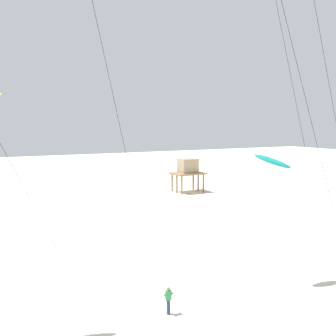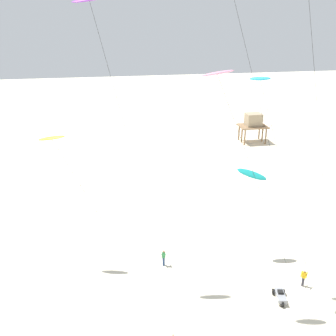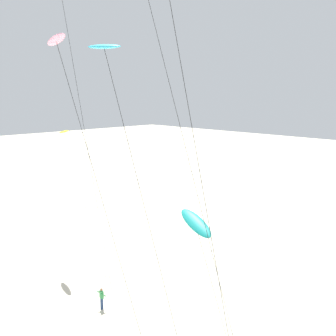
{
  "view_description": "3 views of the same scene",
  "coord_description": "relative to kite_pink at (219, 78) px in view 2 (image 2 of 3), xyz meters",
  "views": [
    {
      "loc": [
        -13.74,
        -9.2,
        11.18
      ],
      "look_at": [
        -0.76,
        14.67,
        8.09
      ],
      "focal_mm": 42.47,
      "sensor_mm": 36.0,
      "label": 1
    },
    {
      "loc": [
        -8.26,
        -20.82,
        22.78
      ],
      "look_at": [
        -2.41,
        11.9,
        9.46
      ],
      "focal_mm": 41.8,
      "sensor_mm": 36.0,
      "label": 2
    },
    {
      "loc": [
        20.68,
        -5.98,
        16.06
      ],
      "look_at": [
        1.0,
        13.21,
        10.94
      ],
      "focal_mm": 44.01,
      "sensor_mm": 36.0,
      "label": 3
    }
  ],
  "objects": [
    {
      "name": "kite_flyer_nearest",
      "position": [
        -3.25,
        4.51,
        -17.58
      ],
      "size": [
        0.61,
        0.59,
        1.67
      ],
      "color": "navy",
      "rests_on": "ground"
    },
    {
      "name": "kite_teal",
      "position": [
        5.35,
        5.32,
        -9.93
      ],
      "size": [
        4.77,
        1.57,
        9.33
      ],
      "color": "teal",
      "rests_on": "ground"
    },
    {
      "name": "stilt_house",
      "position": [
        19.45,
        39.61,
        -14.63
      ],
      "size": [
        5.08,
        3.88,
        5.44
      ],
      "color": "#846647",
      "rests_on": "ground"
    },
    {
      "name": "kite_purple",
      "position": [
        -8.49,
        5.37,
        4.71
      ],
      "size": [
        6.73,
        1.02,
        24.0
      ],
      "color": "purple",
      "rests_on": "ground"
    },
    {
      "name": "kite_cyan",
      "position": [
        3.45,
        0.64,
        -0.6
      ],
      "size": [
        7.6,
        1.2,
        18.44
      ],
      "color": "#33BFE0",
      "rests_on": "ground"
    },
    {
      "name": "kite_yellow",
      "position": [
        -12.62,
        7.46,
        -6.17
      ],
      "size": [
        6.79,
        1.16,
        12.81
      ],
      "color": "yellow",
      "rests_on": "ground"
    },
    {
      "name": "kite_pink",
      "position": [
        0.0,
        0.0,
        0.0
      ],
      "size": [
        9.36,
        1.06,
        19.16
      ],
      "color": "pink",
      "rests_on": "ground"
    },
    {
      "name": "beach_buggy",
      "position": [
        5.69,
        -2.01,
        -18.04
      ],
      "size": [
        1.25,
        2.13,
        0.82
      ],
      "color": "gray",
      "rests_on": "ground"
    },
    {
      "name": "kite_flyer_middle",
      "position": [
        8.45,
        -0.68,
        -17.58
      ],
      "size": [
        0.73,
        0.72,
        1.67
      ],
      "color": "#33333D",
      "rests_on": "ground"
    }
  ]
}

